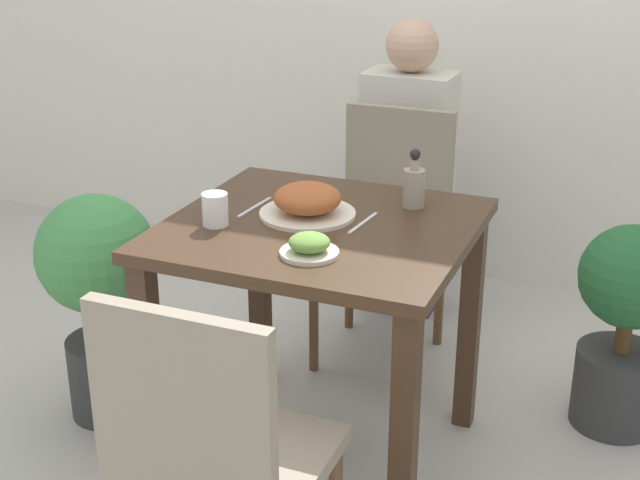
% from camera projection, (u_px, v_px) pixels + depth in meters
% --- Properties ---
extents(ground_plane, '(16.00, 16.00, 0.00)m').
position_uv_depth(ground_plane, '(320.00, 454.00, 2.75)').
color(ground_plane, '#B7B2A8').
extents(dining_table, '(0.83, 0.79, 0.76)m').
position_uv_depth(dining_table, '(320.00, 268.00, 2.51)').
color(dining_table, '#3D2819').
rests_on(dining_table, ground_plane).
extents(chair_near, '(0.42, 0.42, 0.90)m').
position_uv_depth(chair_near, '(213.00, 455.00, 1.89)').
color(chair_near, gray).
rests_on(chair_near, ground_plane).
extents(chair_far, '(0.42, 0.42, 0.90)m').
position_uv_depth(chair_far, '(388.00, 221.00, 3.19)').
color(chair_far, gray).
rests_on(chair_far, ground_plane).
extents(food_plate, '(0.27, 0.27, 0.09)m').
position_uv_depth(food_plate, '(307.00, 202.00, 2.50)').
color(food_plate, beige).
rests_on(food_plate, dining_table).
extents(side_plate, '(0.15, 0.15, 0.06)m').
position_uv_depth(side_plate, '(309.00, 246.00, 2.24)').
color(side_plate, beige).
rests_on(side_plate, dining_table).
extents(drink_cup, '(0.07, 0.07, 0.09)m').
position_uv_depth(drink_cup, '(215.00, 209.00, 2.43)').
color(drink_cup, white).
rests_on(drink_cup, dining_table).
extents(sauce_bottle, '(0.06, 0.06, 0.17)m').
position_uv_depth(sauce_bottle, '(414.00, 185.00, 2.56)').
color(sauce_bottle, gray).
rests_on(sauce_bottle, dining_table).
extents(fork_utensil, '(0.02, 0.18, 0.00)m').
position_uv_depth(fork_utensil, '(255.00, 207.00, 2.57)').
color(fork_utensil, silver).
rests_on(fork_utensil, dining_table).
extents(spoon_utensil, '(0.03, 0.18, 0.00)m').
position_uv_depth(spoon_utensil, '(363.00, 223.00, 2.45)').
color(spoon_utensil, silver).
rests_on(spoon_utensil, dining_table).
extents(potted_plant_left, '(0.38, 0.38, 0.76)m').
position_uv_depth(potted_plant_left, '(99.00, 285.00, 2.80)').
color(potted_plant_left, '#333333').
rests_on(potted_plant_left, ground_plane).
extents(potted_plant_right, '(0.32, 0.32, 0.68)m').
position_uv_depth(potted_plant_right, '(626.00, 319.00, 2.77)').
color(potted_plant_right, '#333333').
rests_on(potted_plant_right, ground_plane).
extents(person_figure, '(0.34, 0.22, 1.17)m').
position_uv_depth(person_figure, '(407.00, 171.00, 3.51)').
color(person_figure, '#2D3347').
rests_on(person_figure, ground_plane).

